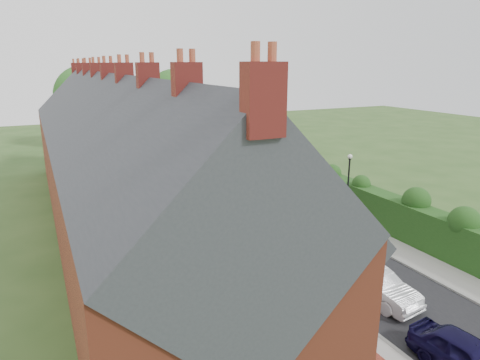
% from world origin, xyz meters
% --- Properties ---
extents(ground, '(140.00, 140.00, 0.00)m').
position_xyz_m(ground, '(0.00, 0.00, 0.00)').
color(ground, '#2D4C1E').
rests_on(ground, ground).
extents(road, '(6.00, 58.00, 0.02)m').
position_xyz_m(road, '(-0.50, 11.00, 0.01)').
color(road, black).
rests_on(road, ground).
extents(pavement_hedge_side, '(2.20, 58.00, 0.12)m').
position_xyz_m(pavement_hedge_side, '(3.60, 11.00, 0.06)').
color(pavement_hedge_side, gray).
rests_on(pavement_hedge_side, ground).
extents(pavement_house_side, '(1.70, 58.00, 0.12)m').
position_xyz_m(pavement_house_side, '(-4.35, 11.00, 0.06)').
color(pavement_house_side, gray).
rests_on(pavement_house_side, ground).
extents(kerb_hedge_side, '(0.18, 58.00, 0.13)m').
position_xyz_m(kerb_hedge_side, '(2.55, 11.00, 0.07)').
color(kerb_hedge_side, gray).
rests_on(kerb_hedge_side, ground).
extents(kerb_house_side, '(0.18, 58.00, 0.13)m').
position_xyz_m(kerb_house_side, '(-3.55, 11.00, 0.07)').
color(kerb_house_side, gray).
rests_on(kerb_house_side, ground).
extents(hedge, '(2.10, 58.00, 2.85)m').
position_xyz_m(hedge, '(5.40, 11.00, 1.60)').
color(hedge, '#193C13').
rests_on(hedge, ground).
extents(terrace_row, '(9.05, 40.50, 11.50)m').
position_xyz_m(terrace_row, '(-10.87, 9.98, 4.47)').
color(terrace_row, brown).
rests_on(terrace_row, ground).
extents(garden_wall_row, '(0.35, 40.35, 1.10)m').
position_xyz_m(garden_wall_row, '(-5.35, 10.00, 0.46)').
color(garden_wall_row, maroon).
rests_on(garden_wall_row, ground).
extents(lamppost, '(0.32, 0.32, 5.16)m').
position_xyz_m(lamppost, '(3.40, 4.00, 3.30)').
color(lamppost, black).
rests_on(lamppost, ground).
extents(tree_far_left, '(7.14, 6.80, 9.29)m').
position_xyz_m(tree_far_left, '(-2.65, 40.08, 5.71)').
color(tree_far_left, '#332316').
rests_on(tree_far_left, ground).
extents(tree_far_right, '(7.98, 7.60, 10.31)m').
position_xyz_m(tree_far_right, '(3.39, 42.08, 6.31)').
color(tree_far_right, '#332316').
rests_on(tree_far_right, ground).
extents(tree_far_back, '(8.40, 8.00, 10.82)m').
position_xyz_m(tree_far_back, '(-8.59, 43.08, 6.62)').
color(tree_far_back, '#332316').
rests_on(tree_far_back, ground).
extents(car_navy, '(2.27, 4.54, 1.48)m').
position_xyz_m(car_navy, '(-2.19, -9.74, 0.74)').
color(car_navy, black).
rests_on(car_navy, ground).
extents(car_silver_a, '(2.29, 4.89, 1.55)m').
position_xyz_m(car_silver_a, '(-1.60, -4.20, 0.77)').
color(car_silver_a, silver).
rests_on(car_silver_a, ground).
extents(car_silver_b, '(3.92, 6.24, 1.61)m').
position_xyz_m(car_silver_b, '(-2.97, 1.40, 0.80)').
color(car_silver_b, '#989A9E').
rests_on(car_silver_b, ground).
extents(car_white, '(2.88, 5.71, 1.59)m').
position_xyz_m(car_white, '(-2.56, 10.12, 0.79)').
color(car_white, silver).
rests_on(car_white, ground).
extents(car_green, '(2.24, 4.00, 1.29)m').
position_xyz_m(car_green, '(-2.61, 14.02, 0.64)').
color(car_green, black).
rests_on(car_green, ground).
extents(car_red, '(2.20, 4.09, 1.28)m').
position_xyz_m(car_red, '(-2.19, 18.30, 0.64)').
color(car_red, maroon).
rests_on(car_red, ground).
extents(car_beige, '(2.88, 5.22, 1.38)m').
position_xyz_m(car_beige, '(-1.77, 23.80, 0.69)').
color(car_beige, beige).
rests_on(car_beige, ground).
extents(car_grey, '(2.96, 5.45, 1.50)m').
position_xyz_m(car_grey, '(-2.36, 29.59, 0.75)').
color(car_grey, '#4E5055').
rests_on(car_grey, ground).
extents(car_black, '(2.46, 4.87, 1.59)m').
position_xyz_m(car_black, '(-1.67, 38.45, 0.80)').
color(car_black, black).
rests_on(car_black, ground).
extents(horse, '(1.63, 2.24, 1.72)m').
position_xyz_m(horse, '(-0.52, 13.35, 0.86)').
color(horse, '#412217').
rests_on(horse, ground).
extents(horse_cart, '(1.43, 3.15, 2.27)m').
position_xyz_m(horse_cart, '(-0.52, 15.55, 1.30)').
color(horse_cart, black).
rests_on(horse_cart, ground).
extents(car_extra_far, '(1.99, 4.18, 1.38)m').
position_xyz_m(car_extra_far, '(-2.79, 39.43, 0.69)').
color(car_extra_far, '#A2A3A6').
rests_on(car_extra_far, ground).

